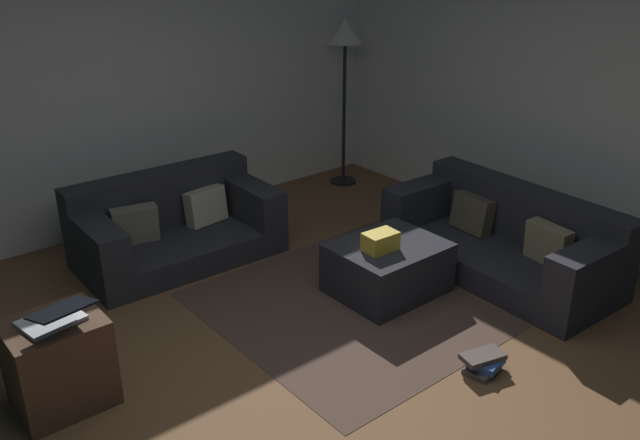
{
  "coord_description": "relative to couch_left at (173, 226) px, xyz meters",
  "views": [
    {
      "loc": [
        -1.95,
        -2.44,
        2.52
      ],
      "look_at": [
        0.63,
        0.71,
        0.75
      ],
      "focal_mm": 37.57,
      "sensor_mm": 36.0,
      "label": 1
    }
  ],
  "objects": [
    {
      "name": "ground_plane",
      "position": [
        -0.32,
        -2.24,
        -0.27
      ],
      "size": [
        6.4,
        6.4,
        0.0
      ],
      "primitive_type": "plane",
      "color": "brown"
    },
    {
      "name": "rear_partition",
      "position": [
        -0.32,
        0.9,
        1.03
      ],
      "size": [
        6.4,
        0.12,
        2.6
      ],
      "primitive_type": "cube",
      "color": "silver",
      "rests_on": "ground_plane"
    },
    {
      "name": "corner_partition",
      "position": [
        2.82,
        -2.24,
        1.03
      ],
      "size": [
        0.12,
        6.4,
        2.6
      ],
      "primitive_type": "cube",
      "color": "silver",
      "rests_on": "ground_plane"
    },
    {
      "name": "couch_left",
      "position": [
        0.0,
        0.0,
        0.0
      ],
      "size": [
        1.62,
        0.89,
        0.68
      ],
      "rotation": [
        0.0,
        0.0,
        3.12
      ],
      "color": "#26262B",
      "rests_on": "ground_plane"
    },
    {
      "name": "couch_right",
      "position": [
        1.92,
        -1.91,
        -0.01
      ],
      "size": [
        0.91,
        1.87,
        0.65
      ],
      "rotation": [
        0.0,
        0.0,
        1.53
      ],
      "color": "#26262B",
      "rests_on": "ground_plane"
    },
    {
      "name": "ottoman",
      "position": [
        0.95,
        -1.56,
        -0.07
      ],
      "size": [
        0.79,
        0.66,
        0.39
      ],
      "primitive_type": "cube",
      "color": "#26262B",
      "rests_on": "ground_plane"
    },
    {
      "name": "gift_box",
      "position": [
        0.83,
        -1.6,
        0.19
      ],
      "size": [
        0.25,
        0.17,
        0.14
      ],
      "primitive_type": "cube",
      "rotation": [
        0.0,
        0.0,
        -0.05
      ],
      "color": "gold",
      "rests_on": "ottoman"
    },
    {
      "name": "tv_remote",
      "position": [
        1.06,
        -1.41,
        0.13
      ],
      "size": [
        0.06,
        0.16,
        0.02
      ],
      "primitive_type": "cube",
      "rotation": [
        0.0,
        0.0,
        0.09
      ],
      "color": "black",
      "rests_on": "ottoman"
    },
    {
      "name": "side_table",
      "position": [
        -1.42,
        -1.32,
        0.0
      ],
      "size": [
        0.52,
        0.44,
        0.54
      ],
      "primitive_type": "cube",
      "color": "#4C3323",
      "rests_on": "ground_plane"
    },
    {
      "name": "laptop",
      "position": [
        -1.41,
        -1.37,
        0.33
      ],
      "size": [
        0.37,
        0.44,
        0.18
      ],
      "color": "silver",
      "rests_on": "side_table"
    },
    {
      "name": "book_stack",
      "position": [
        0.7,
        -2.67,
        -0.21
      ],
      "size": [
        0.3,
        0.23,
        0.12
      ],
      "color": "#4C423D",
      "rests_on": "ground_plane"
    },
    {
      "name": "corner_lamp",
      "position": [
        2.26,
        0.44,
        1.2
      ],
      "size": [
        0.36,
        0.36,
        1.72
      ],
      "color": "black",
      "rests_on": "ground_plane"
    },
    {
      "name": "area_rug",
      "position": [
        0.95,
        -1.56,
        -0.27
      ],
      "size": [
        2.6,
        2.0,
        0.01
      ],
      "primitive_type": "cube",
      "color": "#4C372D",
      "rests_on": "ground_plane"
    }
  ]
}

